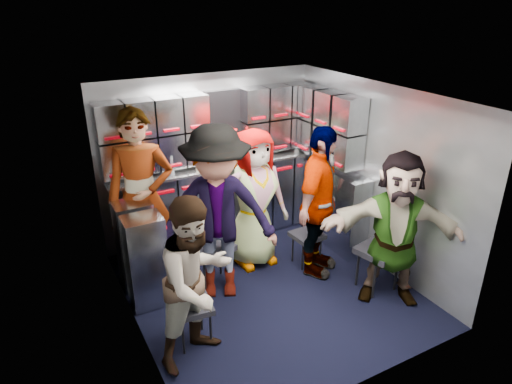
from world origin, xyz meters
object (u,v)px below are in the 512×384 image
jump_seat_mid_right (307,237)px  attendant_standing (142,198)px  attendant_arc_a (196,282)px  jump_seat_near_left (191,308)px  attendant_arc_b (217,215)px  jump_seat_center (247,228)px  attendant_arc_c (254,199)px  attendant_arc_d (319,203)px  jump_seat_near_right (379,253)px  attendant_arc_e (396,229)px  jump_seat_mid_left (212,250)px

jump_seat_mid_right → attendant_standing: (-1.71, 0.63, 0.61)m
attendant_arc_a → attendant_standing: bearing=71.3°
jump_seat_near_left → attendant_standing: bearing=92.0°
attendant_standing → attendant_arc_b: 0.89m
jump_seat_mid_right → attendant_arc_a: size_ratio=0.26×
jump_seat_near_left → jump_seat_center: bearing=44.5°
jump_seat_near_left → attendant_arc_c: 1.56m
attendant_arc_a → attendant_arc_d: (1.67, 0.61, 0.09)m
jump_seat_near_right → attendant_arc_e: attendant_arc_e is taller
attendant_standing → attendant_arc_d: attendant_standing is taller
jump_seat_mid_left → attendant_arc_a: 1.13m
attendant_arc_d → attendant_arc_b: bearing=136.3°
attendant_arc_c → attendant_arc_d: 0.74m
jump_seat_center → attendant_arc_b: size_ratio=0.22×
jump_seat_mid_left → attendant_arc_b: bearing=-90.0°
jump_seat_center → attendant_standing: (-1.20, 0.11, 0.61)m
jump_seat_mid_left → jump_seat_mid_right: 1.15m
attendant_arc_e → jump_seat_near_right: bearing=126.7°
jump_seat_mid_right → attendant_arc_a: bearing=-154.6°
jump_seat_center → attendant_arc_b: bearing=-138.1°
jump_seat_mid_left → attendant_standing: 0.93m
jump_seat_center → attendant_arc_c: bearing=-90.0°
attendant_arc_b → attendant_arc_e: 1.78m
jump_seat_center → attendant_arc_c: size_ratio=0.24×
jump_seat_near_left → jump_seat_near_right: 2.06m
jump_seat_near_right → attendant_standing: (-2.10, 1.41, 0.53)m
jump_seat_center → attendant_arc_d: 1.01m
jump_seat_near_left → jump_seat_center: 1.62m
jump_seat_mid_left → attendant_arc_d: size_ratio=0.29×
jump_seat_mid_right → attendant_arc_c: bearing=146.7°
attendant_arc_c → attendant_arc_e: size_ratio=1.01×
attendant_standing → attendant_arc_c: 1.24m
attendant_standing → attendant_arc_e: (2.10, -1.59, -0.16)m
jump_seat_mid_left → attendant_arc_d: 1.26m
attendant_arc_b → attendant_arc_e: (1.53, -0.91, -0.12)m
jump_seat_center → attendant_arc_c: (-0.00, -0.18, 0.46)m
attendant_arc_a → attendant_arc_e: 2.06m
jump_seat_near_left → jump_seat_mid_left: bearing=54.9°
jump_seat_mid_right → attendant_arc_d: attendant_arc_d is taller
attendant_arc_d → attendant_arc_c: bearing=98.3°
jump_seat_mid_left → attendant_arc_a: attendant_arc_a is taller
jump_seat_center → attendant_arc_c: 0.50m
attendant_standing → attendant_arc_a: attendant_standing is taller
jump_seat_mid_left → jump_seat_near_right: (1.53, -0.91, 0.02)m
attendant_arc_c → jump_seat_near_right: bearing=-51.8°
jump_seat_near_right → attendant_arc_e: bearing=-90.0°
jump_seat_center → jump_seat_mid_right: bearing=-45.1°
attendant_standing → jump_seat_mid_right: bearing=0.0°
jump_seat_center → attendant_arc_d: attendant_arc_d is taller
jump_seat_near_left → attendant_arc_d: bearing=14.6°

